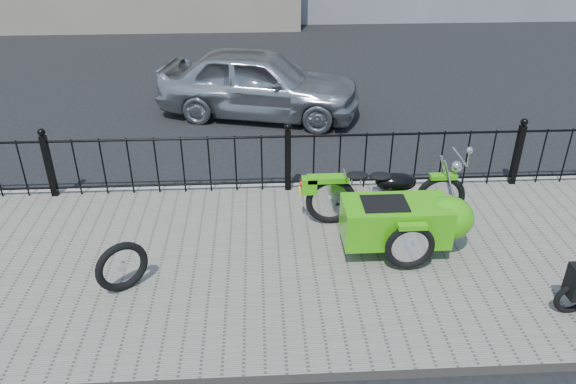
{
  "coord_description": "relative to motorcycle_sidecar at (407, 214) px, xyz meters",
  "views": [
    {
      "loc": [
        -0.41,
        -6.23,
        4.26
      ],
      "look_at": [
        -0.07,
        -0.1,
        0.84
      ],
      "focal_mm": 35.0,
      "sensor_mm": 36.0,
      "label": 1
    }
  ],
  "objects": [
    {
      "name": "ground",
      "position": [
        -1.41,
        0.31,
        -0.59
      ],
      "size": [
        120.0,
        120.0,
        0.0
      ],
      "primitive_type": "plane",
      "color": "black",
      "rests_on": "ground"
    },
    {
      "name": "sidewalk",
      "position": [
        -1.41,
        -0.19,
        -0.53
      ],
      "size": [
        30.0,
        3.8,
        0.12
      ],
      "primitive_type": "cube",
      "color": "slate",
      "rests_on": "ground"
    },
    {
      "name": "curb",
      "position": [
        -1.41,
        1.75,
        -0.53
      ],
      "size": [
        30.0,
        0.1,
        0.12
      ],
      "primitive_type": "cube",
      "color": "gray",
      "rests_on": "ground"
    },
    {
      "name": "iron_fence",
      "position": [
        -1.41,
        1.61,
        -0.01
      ],
      "size": [
        14.11,
        0.11,
        1.08
      ],
      "color": "black",
      "rests_on": "sidewalk"
    },
    {
      "name": "motorcycle_sidecar",
      "position": [
        0.0,
        0.0,
        0.0
      ],
      "size": [
        2.28,
        1.48,
        0.98
      ],
      "color": "black",
      "rests_on": "sidewalk"
    },
    {
      "name": "spare_tire",
      "position": [
        -3.42,
        -0.69,
        -0.16
      ],
      "size": [
        0.57,
        0.43,
        0.62
      ],
      "primitive_type": "torus",
      "rotation": [
        1.57,
        0.0,
        0.6
      ],
      "color": "black",
      "rests_on": "sidewalk"
    },
    {
      "name": "sedan_car",
      "position": [
        -1.8,
        5.05,
        0.1
      ],
      "size": [
        4.33,
        2.59,
        1.38
      ],
      "primitive_type": "imported",
      "rotation": [
        0.0,
        0.0,
        1.32
      ],
      "color": "#A6A8AD",
      "rests_on": "ground"
    }
  ]
}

